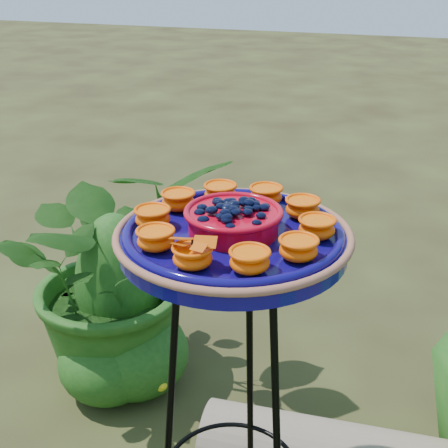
{
  "coord_description": "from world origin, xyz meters",
  "views": [
    {
      "loc": [
        0.27,
        -1.04,
        1.4
      ],
      "look_at": [
        -0.06,
        -0.03,
        0.92
      ],
      "focal_mm": 50.0,
      "sensor_mm": 36.0,
      "label": 1
    }
  ],
  "objects": [
    {
      "name": "tripod_stand",
      "position": [
        -0.04,
        -0.02,
        0.52
      ],
      "size": [
        0.32,
        0.34,
        0.86
      ],
      "rotation": [
        0.0,
        0.0,
        -0.01
      ],
      "color": "black",
      "rests_on": "ground"
    },
    {
      "name": "shrub_back_left",
      "position": [
        -0.64,
        0.6,
        0.42
      ],
      "size": [
        0.99,
        0.99,
        0.83
      ],
      "primitive_type": "imported",
      "rotation": [
        0.0,
        0.0,
        0.77
      ],
      "color": "#1A4D14",
      "rests_on": "ground"
    },
    {
      "name": "feeder_dish",
      "position": [
        -0.04,
        -0.02,
        0.9
      ],
      "size": [
        0.46,
        0.46,
        0.1
      ],
      "rotation": [
        0.0,
        0.0,
        -0.01
      ],
      "color": "#0D075C",
      "rests_on": "tripod_stand"
    }
  ]
}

